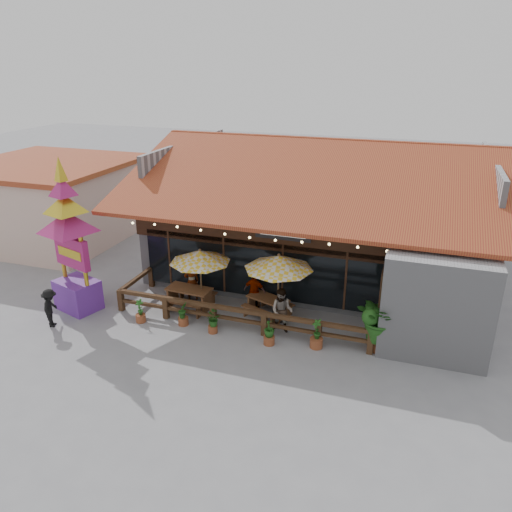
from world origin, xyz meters
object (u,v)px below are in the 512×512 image
(thai_sign_tower, at_px, (68,226))
(picnic_table_left, at_px, (189,295))
(umbrella_left, at_px, (200,257))
(umbrella_right, at_px, (279,263))
(picnic_table_right, at_px, (268,304))
(pedestrian, at_px, (51,308))
(tropical_plant, at_px, (379,318))

(thai_sign_tower, bearing_deg, picnic_table_left, 19.50)
(umbrella_left, xyz_separation_m, thai_sign_tower, (-4.69, -1.60, 1.25))
(umbrella_right, relative_size, picnic_table_left, 1.53)
(picnic_table_left, xyz_separation_m, thai_sign_tower, (-4.20, -1.49, 2.91))
(picnic_table_left, relative_size, picnic_table_right, 0.94)
(umbrella_left, xyz_separation_m, pedestrian, (-4.74, -3.11, -1.49))
(umbrella_right, bearing_deg, tropical_plant, -12.96)
(umbrella_right, xyz_separation_m, thai_sign_tower, (-7.88, -1.60, 1.07))
(picnic_table_left, distance_m, tropical_plant, 7.57)
(picnic_table_left, bearing_deg, thai_sign_tower, -160.50)
(pedestrian, bearing_deg, umbrella_left, -80.32)
(pedestrian, bearing_deg, tropical_plant, -102.85)
(umbrella_right, distance_m, picnic_table_left, 4.11)
(picnic_table_left, height_order, thai_sign_tower, thai_sign_tower)
(umbrella_left, bearing_deg, tropical_plant, -7.17)
(umbrella_right, height_order, pedestrian, umbrella_right)
(tropical_plant, bearing_deg, picnic_table_left, 174.13)
(umbrella_left, height_order, picnic_table_left, umbrella_left)
(picnic_table_right, xyz_separation_m, tropical_plant, (4.30, -1.13, 0.72))
(picnic_table_right, relative_size, tropical_plant, 0.92)
(picnic_table_left, relative_size, thai_sign_tower, 0.28)
(thai_sign_tower, height_order, pedestrian, thai_sign_tower)
(umbrella_left, distance_m, picnic_table_right, 3.22)
(umbrella_right, bearing_deg, picnic_table_left, -178.30)
(tropical_plant, height_order, pedestrian, tropical_plant)
(umbrella_right, xyz_separation_m, picnic_table_left, (-3.68, -0.11, -1.84))
(umbrella_left, bearing_deg, pedestrian, -146.74)
(umbrella_right, xyz_separation_m, tropical_plant, (3.82, -0.88, -1.17))
(tropical_plant, bearing_deg, thai_sign_tower, -176.50)
(umbrella_right, bearing_deg, picnic_table_right, 152.09)
(picnic_table_left, bearing_deg, umbrella_left, 12.75)
(umbrella_left, height_order, thai_sign_tower, thai_sign_tower)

